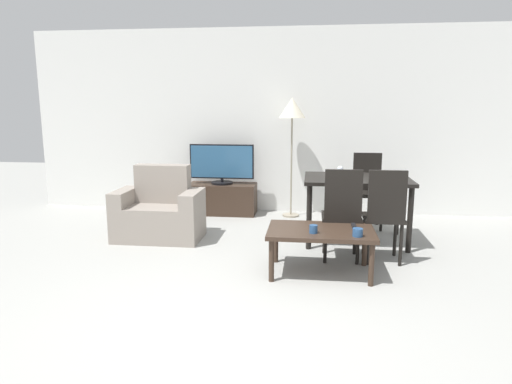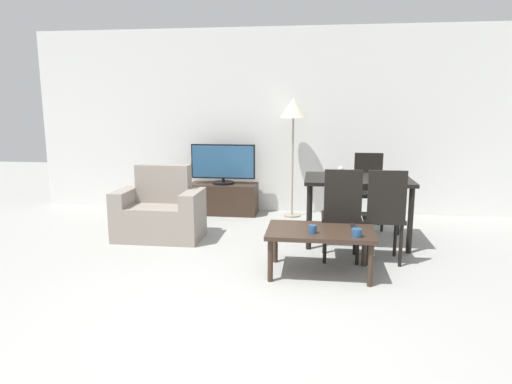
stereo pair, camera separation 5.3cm
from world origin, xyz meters
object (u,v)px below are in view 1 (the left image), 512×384
(armchair, at_px, (160,213))
(dining_chair_near, at_px, (342,211))
(dining_chair_far, at_px, (367,186))
(floor_lamp, at_px, (292,113))
(tv, at_px, (222,164))
(cup_colored_far, at_px, (358,232))
(remote_primary, at_px, (354,226))
(dining_table, at_px, (357,186))
(wine_glass_left, at_px, (340,170))
(cup_white_near, at_px, (313,229))
(tv_stand, at_px, (222,199))
(coffee_table, at_px, (321,234))
(dining_chair_near_right, at_px, (385,212))

(armchair, height_order, dining_chair_near, dining_chair_near)
(dining_chair_near, height_order, dining_chair_far, same)
(dining_chair_far, distance_m, floor_lamp, 1.46)
(tv, xyz_separation_m, cup_colored_far, (1.72, -2.52, -0.27))
(remote_primary, bearing_deg, dining_table, 83.46)
(wine_glass_left, bearing_deg, floor_lamp, 115.59)
(cup_white_near, relative_size, cup_colored_far, 0.82)
(dining_chair_near, relative_size, cup_colored_far, 10.49)
(tv_stand, height_order, dining_chair_near, dining_chair_near)
(coffee_table, bearing_deg, tv, 121.24)
(tv, height_order, dining_chair_near, tv)
(dining_chair_near, xyz_separation_m, remote_primary, (0.10, -0.24, -0.09))
(armchair, xyz_separation_m, dining_table, (2.34, 0.15, 0.35))
(remote_primary, relative_size, cup_colored_far, 1.62)
(tv_stand, height_order, dining_table, dining_table)
(tv, xyz_separation_m, dining_chair_near_right, (2.04, -1.94, -0.20))
(dining_chair_near_right, bearing_deg, floor_lamp, 118.30)
(dining_chair_near, height_order, cup_colored_far, dining_chair_near)
(armchair, height_order, dining_table, armchair)
(tv_stand, bearing_deg, coffee_table, -58.79)
(remote_primary, bearing_deg, tv, 128.30)
(dining_chair_near, relative_size, floor_lamp, 0.57)
(armchair, distance_m, wine_glass_left, 2.21)
(tv_stand, distance_m, cup_colored_far, 3.06)
(coffee_table, distance_m, wine_glass_left, 1.14)
(dining_table, height_order, floor_lamp, floor_lamp)
(dining_chair_near_right, xyz_separation_m, cup_white_near, (-0.71, -0.51, -0.06))
(dining_chair_far, bearing_deg, dining_chair_near_right, -90.00)
(coffee_table, xyz_separation_m, dining_chair_far, (0.64, 1.85, 0.15))
(tv_stand, relative_size, cup_colored_far, 10.74)
(dining_table, xyz_separation_m, cup_colored_far, (-0.11, -1.31, -0.20))
(armchair, relative_size, tv, 1.08)
(remote_primary, xyz_separation_m, cup_white_near, (-0.39, -0.27, 0.03))
(dining_chair_far, distance_m, dining_chair_near_right, 1.47)
(armchair, bearing_deg, dining_chair_far, 19.20)
(cup_colored_far, bearing_deg, armchair, 152.51)
(remote_primary, xyz_separation_m, wine_glass_left, (-0.09, 0.87, 0.42))
(dining_chair_far, relative_size, cup_white_near, 12.77)
(armchair, xyz_separation_m, wine_glass_left, (2.13, 0.05, 0.55))
(armchair, relative_size, tv_stand, 1.03)
(cup_colored_far, bearing_deg, dining_chair_near, 100.13)
(coffee_table, bearing_deg, dining_chair_far, 70.87)
(tv_stand, relative_size, wine_glass_left, 6.81)
(tv_stand, relative_size, tv, 1.05)
(dining_chair_near, distance_m, cup_colored_far, 0.59)
(dining_chair_near_right, bearing_deg, armchair, 167.09)
(dining_chair_near_right, distance_m, floor_lamp, 2.36)
(armchair, xyz_separation_m, floor_lamp, (1.52, 1.32, 1.17))
(cup_colored_far, relative_size, wine_glass_left, 0.63)
(remote_primary, xyz_separation_m, cup_colored_far, (0.00, -0.34, 0.03))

